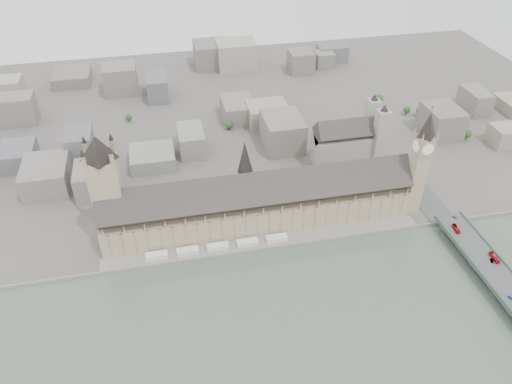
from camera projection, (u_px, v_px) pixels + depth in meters
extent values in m
plane|color=#595651|center=(263.00, 238.00, 425.37)|extent=(900.00, 900.00, 0.00)
cube|color=gray|center=(267.00, 248.00, 412.68)|extent=(600.00, 1.50, 3.00)
cube|color=gray|center=(265.00, 243.00, 418.88)|extent=(270.00, 15.00, 2.00)
cube|color=silver|center=(157.00, 256.00, 402.24)|extent=(18.00, 7.00, 4.00)
cube|color=silver|center=(188.00, 251.00, 406.47)|extent=(18.00, 7.00, 4.00)
cube|color=silver|center=(218.00, 247.00, 410.71)|extent=(18.00, 7.00, 4.00)
cube|color=silver|center=(248.00, 242.00, 414.94)|extent=(18.00, 7.00, 4.00)
cube|color=silver|center=(277.00, 238.00, 419.18)|extent=(18.00, 7.00, 4.00)
cube|color=tan|center=(258.00, 212.00, 433.65)|extent=(265.00, 40.00, 25.00)
cube|color=#322F2D|center=(258.00, 191.00, 420.23)|extent=(265.00, 40.73, 40.73)
cube|color=tan|center=(415.00, 183.00, 436.60)|extent=(12.00, 12.00, 62.00)
cube|color=#847A5B|center=(424.00, 145.00, 413.42)|extent=(14.00, 14.00, 16.00)
cylinder|color=white|center=(432.00, 144.00, 414.63)|extent=(0.60, 10.00, 10.00)
cylinder|color=white|center=(416.00, 146.00, 412.20)|extent=(0.60, 10.00, 10.00)
cylinder|color=white|center=(420.00, 141.00, 419.07)|extent=(10.00, 0.60, 10.00)
cylinder|color=white|center=(428.00, 150.00, 407.76)|extent=(10.00, 0.60, 10.00)
cone|color=black|center=(429.00, 125.00, 402.12)|extent=(17.00, 17.00, 22.00)
cylinder|color=gold|center=(432.00, 109.00, 393.80)|extent=(1.00, 1.00, 6.00)
sphere|color=gold|center=(433.00, 105.00, 391.72)|extent=(2.00, 2.00, 2.00)
cone|color=#847A5B|center=(430.00, 128.00, 412.49)|extent=(2.40, 2.40, 8.00)
cone|color=#847A5B|center=(416.00, 129.00, 410.29)|extent=(2.40, 2.40, 8.00)
cone|color=#847A5B|center=(438.00, 135.00, 402.27)|extent=(2.40, 2.40, 8.00)
cone|color=#847A5B|center=(423.00, 137.00, 400.07)|extent=(2.40, 2.40, 8.00)
cube|color=tan|center=(109.00, 201.00, 401.35)|extent=(23.00, 23.00, 80.00)
cone|color=black|center=(97.00, 148.00, 371.63)|extent=(30.00, 30.00, 20.00)
cylinder|color=#847A5B|center=(245.00, 181.00, 418.54)|extent=(12.00, 12.00, 20.00)
cone|color=black|center=(245.00, 157.00, 404.28)|extent=(13.00, 13.00, 28.00)
cube|color=#474749|center=(495.00, 278.00, 380.98)|extent=(25.00, 325.00, 10.25)
cube|color=gray|center=(343.00, 150.00, 507.72)|extent=(60.00, 28.00, 34.00)
cube|color=#322F2D|center=(345.00, 131.00, 494.64)|extent=(60.00, 28.28, 28.28)
cube|color=gray|center=(370.00, 128.00, 513.65)|extent=(12.00, 12.00, 64.00)
cube|color=gray|center=(379.00, 140.00, 494.79)|extent=(12.00, 12.00, 64.00)
imported|color=red|center=(456.00, 229.00, 417.10)|extent=(4.09, 11.62, 3.17)
imported|color=red|center=(494.00, 257.00, 389.20)|extent=(3.57, 12.27, 3.38)
imported|color=blue|center=(511.00, 298.00, 357.04)|extent=(3.56, 5.15, 1.63)
imported|color=gray|center=(492.00, 261.00, 387.60)|extent=(3.02, 4.61, 1.44)
imported|color=gray|center=(455.00, 217.00, 430.46)|extent=(3.19, 4.69, 1.26)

